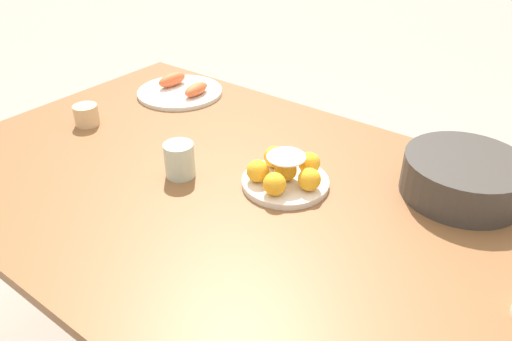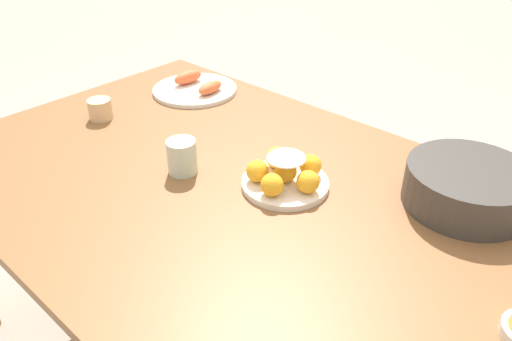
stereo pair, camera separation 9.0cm
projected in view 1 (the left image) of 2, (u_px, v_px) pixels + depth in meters
The scene contains 6 objects.
dining_table at pixel (228, 207), 1.31m from camera, with size 1.59×1.04×0.71m.
cake_plate at pixel (285, 174), 1.24m from camera, with size 0.22×0.22×0.09m.
serving_bowl at pixel (464, 176), 1.20m from camera, with size 0.29×0.29×0.10m.
seafood_platter at pixel (181, 90), 1.74m from camera, with size 0.30×0.30×0.06m.
cup_near at pixel (179, 160), 1.27m from camera, with size 0.08×0.08×0.09m.
cup_far at pixel (86, 115), 1.53m from camera, with size 0.07×0.07×0.06m.
Camera 1 is at (0.70, -0.80, 1.41)m, focal length 35.00 mm.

